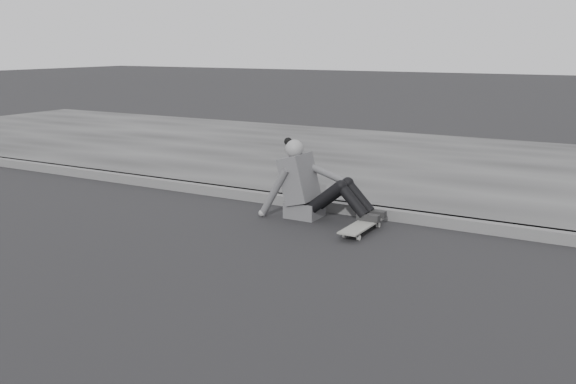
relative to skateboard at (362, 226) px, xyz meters
The scene contains 5 objects.
ground 1.96m from the skateboard, 84.00° to the right, with size 80.00×80.00×0.00m, color black.
curb 0.66m from the skateboard, 71.94° to the left, with size 24.00×0.16×0.12m, color #535353.
sidewalk 3.66m from the skateboard, 86.78° to the left, with size 24.00×6.00×0.12m, color #3A3A3A.
skateboard is the anchor object (origin of this frame).
seated_woman 0.83m from the skateboard, 161.47° to the left, with size 1.38×0.46×0.88m.
Camera 1 is at (2.24, -3.90, 1.88)m, focal length 40.00 mm.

